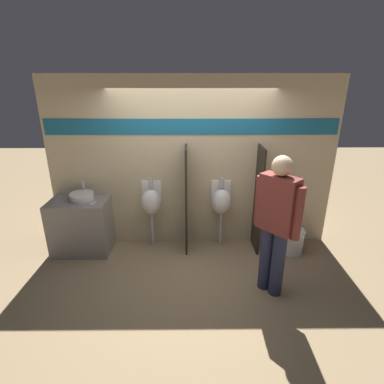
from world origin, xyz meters
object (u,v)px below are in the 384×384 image
object	(u,v)px
cell_phone	(93,203)
person_in_vest	(276,221)
toilet	(291,231)
urinal_far	(221,202)
sink_basin	(82,196)
urinal_near_counter	(151,202)

from	to	relation	value
cell_phone	person_in_vest	xyz separation A→B (m)	(2.50, -0.89, 0.13)
cell_phone	toilet	world-z (taller)	toilet
urinal_far	person_in_vest	distance (m)	1.30
sink_basin	urinal_far	bearing A→B (deg)	2.53
cell_phone	toilet	bearing A→B (deg)	2.24
urinal_near_counter	cell_phone	bearing A→B (deg)	-162.21
person_in_vest	urinal_near_counter	bearing A→B (deg)	13.98
cell_phone	urinal_near_counter	world-z (taller)	urinal_near_counter
sink_basin	cell_phone	xyz separation A→B (m)	(0.22, -0.17, -0.05)
cell_phone	urinal_far	xyz separation A→B (m)	(1.96, 0.27, -0.09)
urinal_near_counter	toilet	bearing A→B (deg)	-3.79
sink_basin	urinal_near_counter	distance (m)	1.07
urinal_near_counter	person_in_vest	world-z (taller)	person_in_vest
toilet	person_in_vest	size ratio (longest dim) A/B	0.50
cell_phone	person_in_vest	world-z (taller)	person_in_vest
person_in_vest	sink_basin	bearing A→B (deg)	27.55
cell_phone	urinal_near_counter	distance (m)	0.89
sink_basin	urinal_near_counter	size ratio (longest dim) A/B	0.31
toilet	person_in_vest	distance (m)	1.36
sink_basin	urinal_far	distance (m)	2.19
urinal_near_counter	urinal_far	bearing A→B (deg)	0.00
sink_basin	urinal_far	world-z (taller)	urinal_far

